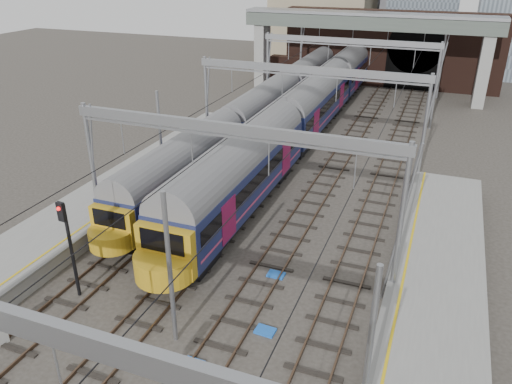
% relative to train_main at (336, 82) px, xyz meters
% --- Properties ---
extents(ground, '(160.00, 160.00, 0.00)m').
position_rel_train_main_xyz_m(ground, '(2.00, -40.35, -2.66)').
color(ground, '#38332D').
rests_on(ground, ground).
extents(platform_left, '(4.32, 55.00, 1.12)m').
position_rel_train_main_xyz_m(platform_left, '(-8.18, -37.85, -2.11)').
color(platform_left, gray).
rests_on(platform_left, ground).
extents(tracks, '(14.40, 80.00, 0.22)m').
position_rel_train_main_xyz_m(tracks, '(2.00, -25.35, -2.64)').
color(tracks, '#4C3828').
rests_on(tracks, ground).
extents(overhead_line, '(16.80, 80.00, 8.00)m').
position_rel_train_main_xyz_m(overhead_line, '(2.00, -18.86, 3.90)').
color(overhead_line, gray).
rests_on(overhead_line, ground).
extents(retaining_wall, '(28.00, 2.75, 9.00)m').
position_rel_train_main_xyz_m(retaining_wall, '(3.40, 11.58, 1.67)').
color(retaining_wall, '#321C16').
rests_on(retaining_wall, ground).
extents(overbridge, '(28.00, 3.00, 9.25)m').
position_rel_train_main_xyz_m(overbridge, '(2.00, 5.65, 4.60)').
color(overbridge, gray).
rests_on(overbridge, ground).
extents(train_main, '(3.09, 71.38, 5.22)m').
position_rel_train_main_xyz_m(train_main, '(0.00, 0.00, 0.00)').
color(train_main, black).
rests_on(train_main, ground).
extents(train_second, '(2.61, 60.32, 4.55)m').
position_rel_train_main_xyz_m(train_second, '(-4.00, -4.10, -0.29)').
color(train_second, black).
rests_on(train_second, ground).
extents(signal_near_left, '(0.37, 0.47, 5.08)m').
position_rel_train_main_xyz_m(signal_near_left, '(-3.88, -37.37, 0.52)').
color(signal_near_left, black).
rests_on(signal_near_left, ground).
extents(equip_cover_a, '(0.85, 0.61, 0.10)m').
position_rel_train_main_xyz_m(equip_cover_a, '(3.41, -39.42, -2.61)').
color(equip_cover_a, blue).
rests_on(equip_cover_a, ground).
extents(equip_cover_b, '(0.87, 0.62, 0.10)m').
position_rel_train_main_xyz_m(equip_cover_b, '(4.48, -32.37, -2.61)').
color(equip_cover_b, blue).
rests_on(equip_cover_b, ground).
extents(equip_cover_c, '(0.91, 0.66, 0.10)m').
position_rel_train_main_xyz_m(equip_cover_c, '(5.42, -36.55, -2.61)').
color(equip_cover_c, blue).
rests_on(equip_cover_c, ground).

